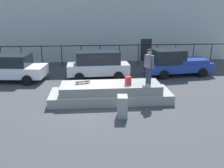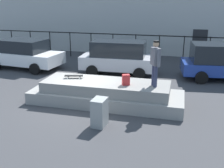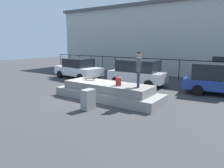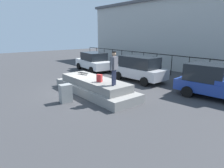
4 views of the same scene
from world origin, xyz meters
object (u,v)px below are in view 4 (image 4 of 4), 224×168
Objects in this scene: car_white_sedan_near at (94,61)px; utility_box at (66,93)px; skateboarder at (114,66)px; skateboard at (83,73)px; backpack at (99,78)px; car_blue_pickup_far at (218,82)px; car_silver_hatchback_mid at (139,68)px.

utility_box is at bearing -43.54° from car_white_sedan_near.
skateboard is at bearing 176.43° from skateboarder.
backpack is (-1.08, -0.14, -0.81)m from skateboarder.
car_white_sedan_near is (-7.17, 4.49, -0.24)m from backpack.
skateboard is (-3.39, 0.21, -0.91)m from skateboarder.
utility_box is (1.79, -2.17, -0.54)m from skateboard.
car_blue_pickup_far reaches higher than skateboard.
car_blue_pickup_far is at bearing 57.29° from skateboarder.
car_white_sedan_near is at bearing 152.16° from skateboarder.
skateboarder is 5.25m from car_silver_hatchback_mid.
car_white_sedan_near reaches higher than skateboard.
backpack is 2.00m from utility_box.
car_silver_hatchback_mid is 6.57m from utility_box.
car_silver_hatchback_mid reaches higher than utility_box.
skateboard reaches higher than utility_box.
car_blue_pickup_far is (11.38, 0.52, 0.03)m from car_white_sedan_near.
backpack reaches higher than utility_box.
skateboard is 0.82× the size of utility_box.
backpack is at bearing 78.68° from utility_box.
car_white_sedan_near is at bearing -177.38° from car_blue_pickup_far.
skateboarder reaches higher than car_silver_hatchback_mid.
skateboarder is 5.88m from car_blue_pickup_far.
car_blue_pickup_far is at bearing 3.47° from car_silver_hatchback_mid.
utility_box is (-0.52, -1.82, -0.65)m from backpack.
car_blue_pickup_far is (6.52, 4.66, -0.10)m from skateboard.
skateboarder is at bearing -3.57° from skateboard.
car_silver_hatchback_mid is (-1.38, 4.68, -0.16)m from backpack.
car_blue_pickup_far is at bearing 59.98° from utility_box.
skateboarder reaches higher than backpack.
car_white_sedan_near is 9.18m from utility_box.
backpack is at bearing -130.01° from car_blue_pickup_far.
car_white_sedan_near is 11.39m from car_blue_pickup_far.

